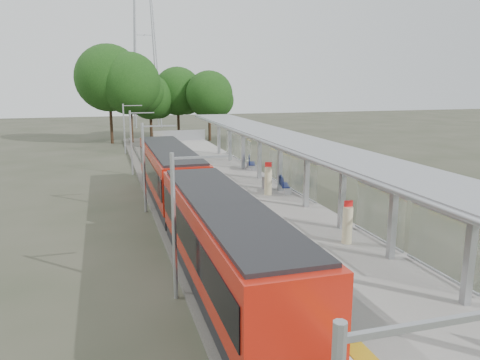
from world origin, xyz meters
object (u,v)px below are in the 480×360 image
bench_far (251,162)px  info_pillar_near (347,225)px  info_pillar_far (268,181)px  train (190,197)px  bench_mid (283,184)px  litter_bin (265,182)px

bench_far → info_pillar_near: bearing=-77.2°
info_pillar_far → train: bearing=-131.4°
bench_mid → info_pillar_near: info_pillar_near is taller
train → litter_bin: bearing=41.1°
litter_bin → bench_mid: bearing=-60.5°
info_pillar_far → litter_bin: info_pillar_far is taller
info_pillar_near → info_pillar_far: 9.15m
bench_far → info_pillar_far: (-1.50, -8.23, 0.31)m
bench_mid → bench_far: (0.40, 7.95, 0.00)m
train → bench_mid: size_ratio=17.06×
bench_mid → litter_bin: size_ratio=1.99×
bench_far → bench_mid: bearing=-76.1°
bench_far → info_pillar_far: 8.37m
train → info_pillar_far: 6.44m
train → bench_mid: bearing=29.7°
bench_far → info_pillar_far: size_ratio=0.81×
train → info_pillar_far: (5.43, 3.45, -0.18)m
bench_far → litter_bin: bearing=-83.1°
train → info_pillar_far: train is taller
bench_mid → litter_bin: bench_mid is taller
train → bench_far: 13.59m
bench_mid → train: bearing=-135.8°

